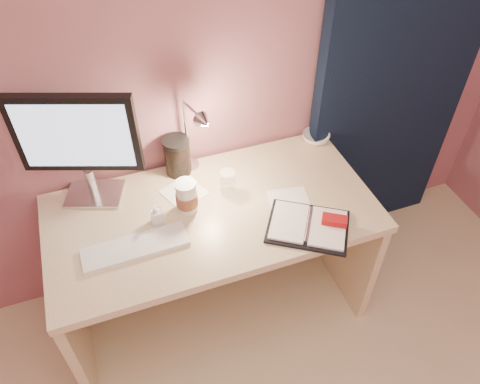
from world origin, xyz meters
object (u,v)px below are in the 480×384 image
object	(u,v)px
monitor	(79,140)
coffee_cup	(187,197)
clear_cup	(228,183)
dark_jar	(178,158)
desk	(209,233)
planner	(310,225)
desk_lamp	(186,139)
bowl	(316,137)
keyboard	(135,247)
lotion_bottle	(156,214)

from	to	relation	value
monitor	coffee_cup	distance (m)	0.49
clear_cup	monitor	bearing A→B (deg)	161.88
monitor	dark_jar	size ratio (longest dim) A/B	3.14
desk	monitor	size ratio (longest dim) A/B	2.69
monitor	planner	size ratio (longest dim) A/B	1.28
monitor	clear_cup	distance (m)	0.64
desk	coffee_cup	xyz separation A→B (m)	(-0.09, -0.03, 0.30)
dark_jar	desk_lamp	bearing A→B (deg)	-69.87
desk	dark_jar	world-z (taller)	dark_jar
monitor	bowl	size ratio (longest dim) A/B	3.82
desk	keyboard	xyz separation A→B (m)	(-0.35, -0.17, 0.23)
coffee_cup	clear_cup	bearing A→B (deg)	10.04
coffee_cup	dark_jar	bearing A→B (deg)	84.06
clear_cup	desk_lamp	distance (m)	0.26
monitor	lotion_bottle	bearing A→B (deg)	-28.94
coffee_cup	dark_jar	distance (m)	0.25
bowl	dark_jar	xyz separation A→B (m)	(-0.70, 0.01, 0.06)
keyboard	dark_jar	distance (m)	0.48
clear_cup	lotion_bottle	xyz separation A→B (m)	(-0.33, -0.07, -0.01)
planner	dark_jar	distance (m)	0.67
desk	desk_lamp	distance (m)	0.49
monitor	dark_jar	xyz separation A→B (m)	(0.39, 0.03, -0.23)
planner	coffee_cup	world-z (taller)	coffee_cup
coffee_cup	lotion_bottle	distance (m)	0.14
planner	bowl	size ratio (longest dim) A/B	2.99
lotion_bottle	dark_jar	distance (m)	0.33
bowl	lotion_bottle	distance (m)	0.91
desk	planner	xyz separation A→B (m)	(0.35, -0.30, 0.24)
monitor	bowl	world-z (taller)	monitor
keyboard	desk	bearing A→B (deg)	24.67
lotion_bottle	desk_lamp	world-z (taller)	desk_lamp
lotion_bottle	monitor	bearing A→B (deg)	131.32
lotion_bottle	coffee_cup	bearing A→B (deg)	15.01
planner	bowl	world-z (taller)	planner
desk	keyboard	bearing A→B (deg)	-154.14
monitor	planner	world-z (taller)	monitor
monitor	planner	xyz separation A→B (m)	(0.81, -0.49, -0.30)
monitor	coffee_cup	size ratio (longest dim) A/B	3.48
planner	lotion_bottle	xyz separation A→B (m)	(-0.58, 0.24, 0.04)
desk	desk_lamp	world-z (taller)	desk_lamp
planner	dark_jar	size ratio (longest dim) A/B	2.46
coffee_cup	keyboard	bearing A→B (deg)	-151.08
dark_jar	coffee_cup	bearing A→B (deg)	-95.94
clear_cup	keyboard	bearing A→B (deg)	-158.74
desk	lotion_bottle	xyz separation A→B (m)	(-0.23, -0.07, 0.28)
monitor	keyboard	world-z (taller)	monitor
monitor	keyboard	size ratio (longest dim) A/B	1.25
desk	bowl	bearing A→B (deg)	18.23
coffee_cup	lotion_bottle	xyz separation A→B (m)	(-0.14, -0.04, -0.02)
bowl	dark_jar	bearing A→B (deg)	179.21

